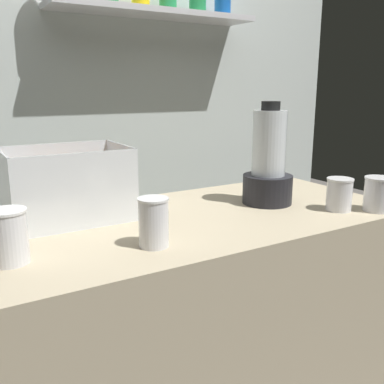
% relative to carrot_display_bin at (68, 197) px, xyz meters
% --- Properties ---
extents(counter, '(1.40, 0.64, 0.90)m').
position_rel_carrot_display_bin_xyz_m(counter, '(0.34, -0.18, -0.52)').
color(counter, tan).
rests_on(counter, ground_plane).
extents(back_wall_unit, '(2.60, 0.24, 2.50)m').
position_rel_carrot_display_bin_xyz_m(back_wall_unit, '(0.34, 0.59, 0.29)').
color(back_wall_unit, silver).
rests_on(back_wall_unit, ground_plane).
extents(carrot_display_bin, '(0.36, 0.26, 0.22)m').
position_rel_carrot_display_bin_xyz_m(carrot_display_bin, '(0.00, 0.00, 0.00)').
color(carrot_display_bin, white).
rests_on(carrot_display_bin, counter).
extents(blender_pitcher, '(0.17, 0.17, 0.35)m').
position_rel_carrot_display_bin_xyz_m(blender_pitcher, '(0.65, -0.17, 0.06)').
color(blender_pitcher, black).
rests_on(blender_pitcher, counter).
extents(juice_cup_mango_far_left, '(0.09, 0.09, 0.13)m').
position_rel_carrot_display_bin_xyz_m(juice_cup_mango_far_left, '(-0.21, -0.28, -0.02)').
color(juice_cup_mango_far_left, white).
rests_on(juice_cup_mango_far_left, counter).
extents(juice_cup_carrot_left, '(0.08, 0.08, 0.13)m').
position_rel_carrot_display_bin_xyz_m(juice_cup_carrot_left, '(0.12, -0.35, -0.01)').
color(juice_cup_carrot_left, white).
rests_on(juice_cup_carrot_left, counter).
extents(juice_cup_pomegranate_middle, '(0.09, 0.09, 0.11)m').
position_rel_carrot_display_bin_xyz_m(juice_cup_pomegranate_middle, '(0.79, -0.36, -0.02)').
color(juice_cup_pomegranate_middle, white).
rests_on(juice_cup_pomegranate_middle, counter).
extents(juice_cup_pomegranate_right, '(0.09, 0.09, 0.11)m').
position_rel_carrot_display_bin_xyz_m(juice_cup_pomegranate_right, '(0.90, -0.43, -0.02)').
color(juice_cup_pomegranate_right, white).
rests_on(juice_cup_pomegranate_right, counter).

